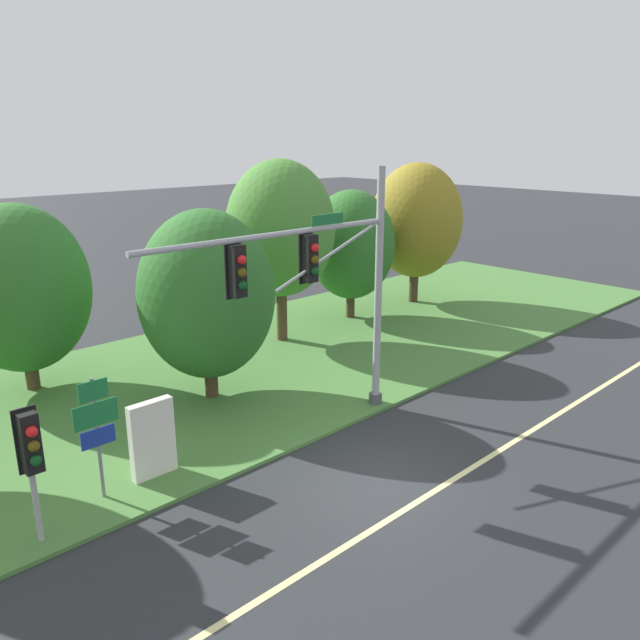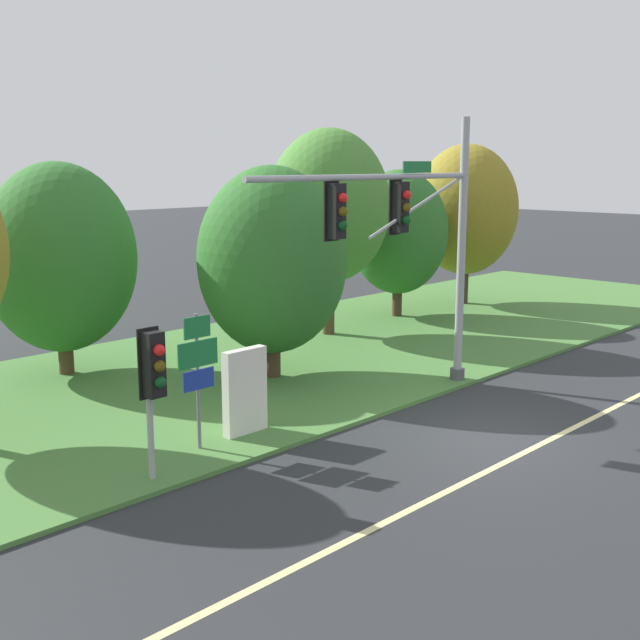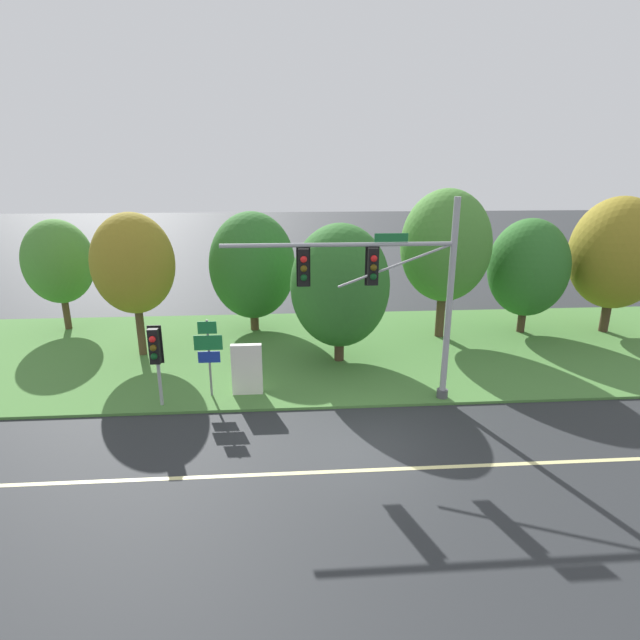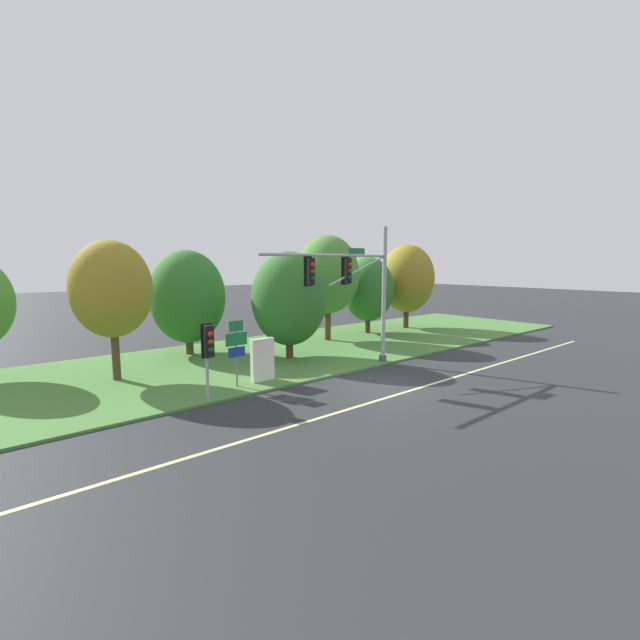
{
  "view_description": "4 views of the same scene",
  "coord_description": "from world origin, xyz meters",
  "views": [
    {
      "loc": [
        -10.04,
        -8.63,
        7.94
      ],
      "look_at": [
        1.44,
        3.52,
        2.97
      ],
      "focal_mm": 35.0,
      "sensor_mm": 36.0,
      "label": 1
    },
    {
      "loc": [
        -14.86,
        -9.13,
        5.97
      ],
      "look_at": [
        -1.81,
        3.38,
        2.42
      ],
      "focal_mm": 45.0,
      "sensor_mm": 36.0,
      "label": 2
    },
    {
      "loc": [
        -2.34,
        -13.05,
        8.08
      ],
      "look_at": [
        -1.16,
        3.46,
        2.95
      ],
      "focal_mm": 28.0,
      "sensor_mm": 36.0,
      "label": 3
    },
    {
      "loc": [
        -13.71,
        -12.02,
        5.29
      ],
      "look_at": [
        -0.84,
        3.32,
        2.62
      ],
      "focal_mm": 24.0,
      "sensor_mm": 36.0,
      "label": 4
    }
  ],
  "objects": [
    {
      "name": "tree_behind_signpost",
      "position": [
        -3.93,
        11.3,
        3.39
      ],
      "size": [
        4.2,
        4.2,
        5.92
      ],
      "color": "#4C3823",
      "rests_on": "grass_verge"
    },
    {
      "name": "tree_furthest_back",
      "position": [
        13.63,
        9.75,
        4.04
      ],
      "size": [
        4.32,
        4.32,
        6.65
      ],
      "color": "#423021",
      "rests_on": "grass_verge"
    },
    {
      "name": "info_kiosk",
      "position": [
        -3.78,
        3.77,
        1.04
      ],
      "size": [
        1.1,
        0.24,
        1.9
      ],
      "color": "silver",
      "rests_on": "grass_verge"
    },
    {
      "name": "tree_tall_centre",
      "position": [
        5.14,
        9.62,
        4.51
      ],
      "size": [
        4.17,
        4.17,
        7.03
      ],
      "color": "#4C3823",
      "rests_on": "grass_verge"
    },
    {
      "name": "tree_mid_verge",
      "position": [
        -0.1,
        6.83,
        3.36
      ],
      "size": [
        4.09,
        4.09,
        5.82
      ],
      "color": "#423021",
      "rests_on": "grass_verge"
    },
    {
      "name": "grass_verge",
      "position": [
        0.0,
        8.25,
        0.05
      ],
      "size": [
        48.0,
        11.5,
        0.1
      ],
      "primitive_type": "cube",
      "color": "#477A38",
      "rests_on": "ground"
    },
    {
      "name": "tree_right_far",
      "position": [
        9.43,
        9.98,
        3.35
      ],
      "size": [
        3.79,
        3.79,
        5.63
      ],
      "color": "#423021",
      "rests_on": "grass_verge"
    },
    {
      "name": "tree_left_of_mast",
      "position": [
        -8.69,
        8.14,
        4.14
      ],
      "size": [
        3.41,
        3.41,
        6.19
      ],
      "color": "#4C3823",
      "rests_on": "grass_verge"
    },
    {
      "name": "pedestrian_signal_near_kerb",
      "position": [
        -6.72,
        2.9,
        2.19
      ],
      "size": [
        0.46,
        0.55,
        2.92
      ],
      "color": "#9EA0A5",
      "rests_on": "grass_verge"
    },
    {
      "name": "lane_stripe",
      "position": [
        0.0,
        -1.2,
        0.0
      ],
      "size": [
        36.0,
        0.16,
        0.01
      ],
      "primitive_type": "cube",
      "color": "beige",
      "rests_on": "ground"
    },
    {
      "name": "route_sign_post",
      "position": [
        -5.09,
        3.71,
        1.92
      ],
      "size": [
        1.0,
        0.08,
        2.86
      ],
      "color": "slate",
      "rests_on": "grass_verge"
    },
    {
      "name": "ground_plane",
      "position": [
        0.0,
        0.0,
        0.0
      ],
      "size": [
        160.0,
        160.0,
        0.0
      ],
      "primitive_type": "plane",
      "color": "#282B2D"
    },
    {
      "name": "traffic_signal_mast",
      "position": [
        1.09,
        2.94,
        4.33
      ],
      "size": [
        7.83,
        0.49,
        7.04
      ],
      "color": "#9EA0A5",
      "rests_on": "grass_verge"
    }
  ]
}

